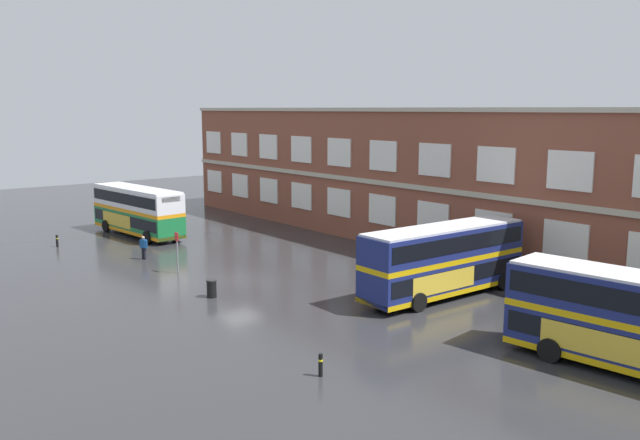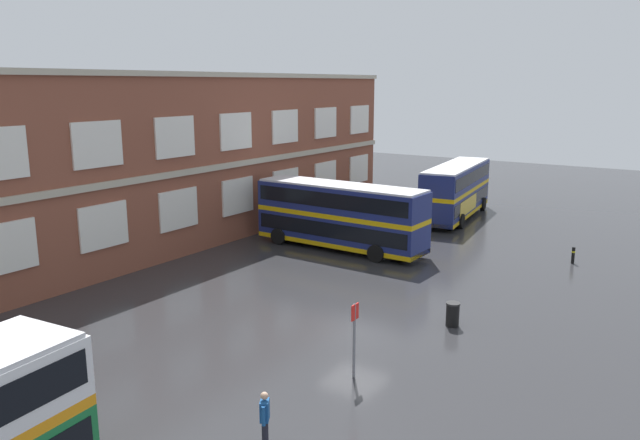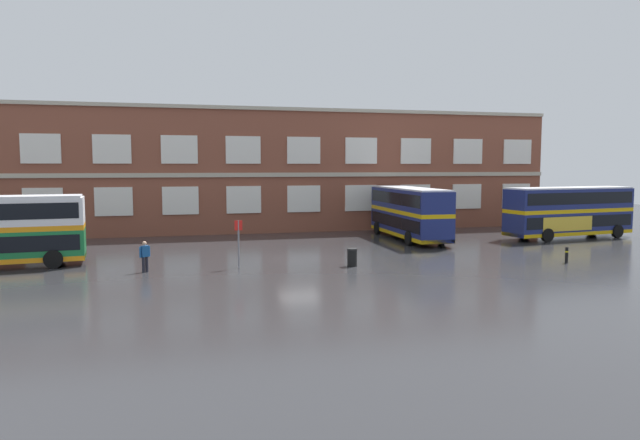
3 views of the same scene
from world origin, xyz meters
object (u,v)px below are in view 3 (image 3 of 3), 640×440
double_decker_middle (409,212)px  safety_bollard_west (567,255)px  station_litter_bin (352,257)px  double_decker_far (569,211)px  waiting_passenger (145,255)px  bus_stand_flag (239,239)px

double_decker_middle → safety_bollard_west: double_decker_middle is taller
station_litter_bin → double_decker_middle: bearing=52.8°
double_decker_far → station_litter_bin: size_ratio=10.90×
waiting_passenger → double_decker_middle: bearing=26.2°
double_decker_middle → waiting_passenger: bearing=-153.8°
bus_stand_flag → safety_bollard_west: size_ratio=2.84×
double_decker_far → safety_bollard_west: 13.09m
double_decker_middle → station_litter_bin: 13.37m
safety_bollard_west → double_decker_middle: bearing=110.1°
double_decker_middle → station_litter_bin: (-8.02, -10.58, -1.63)m
bus_stand_flag → safety_bollard_west: (19.08, -3.23, -1.14)m
safety_bollard_west → double_decker_far: bearing=52.1°
station_litter_bin → bus_stand_flag: bearing=170.5°
double_decker_far → safety_bollard_west: (-7.98, -10.24, -1.66)m
double_decker_far → station_litter_bin: 22.25m
double_decker_middle → double_decker_far: size_ratio=0.98×
double_decker_far → waiting_passenger: (-32.15, -7.12, -1.22)m
waiting_passenger → safety_bollard_west: 24.38m
station_litter_bin → safety_bollard_west: 12.87m
double_decker_far → bus_stand_flag: bearing=-165.5°
waiting_passenger → safety_bollard_west: bearing=-7.4°
double_decker_far → bus_stand_flag: size_ratio=4.16×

